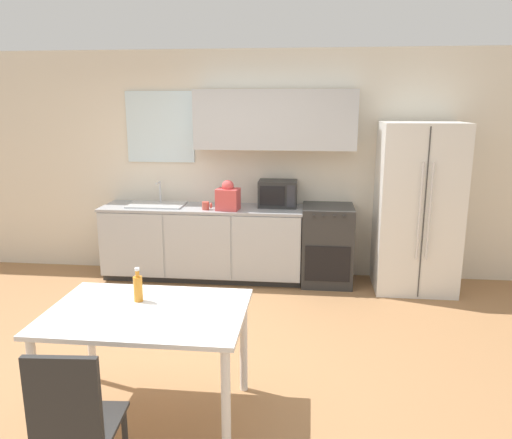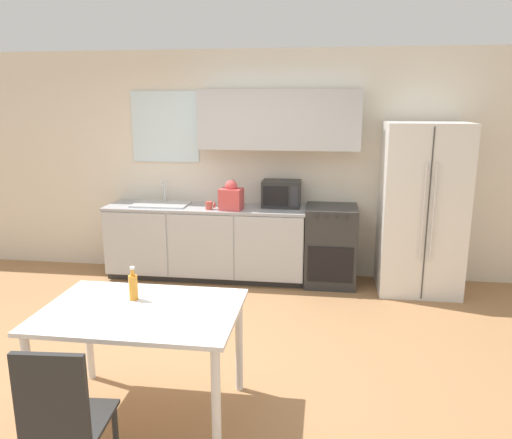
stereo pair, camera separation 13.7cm
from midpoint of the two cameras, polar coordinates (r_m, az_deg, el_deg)
The scene contains 12 objects.
ground_plane at distance 4.52m, azimuth -7.50°, elevation -14.49°, with size 12.00×12.00×0.00m, color #9E7047.
wall_back at distance 6.07m, azimuth -2.55°, elevation 7.13°, with size 12.00×0.38×2.70m.
kitchen_counter at distance 6.06m, azimuth -6.74°, elevation -2.60°, with size 2.39×0.61×0.89m.
oven_range at distance 5.91m, azimuth 7.47°, elevation -2.90°, with size 0.59×0.61×0.93m.
refrigerator at distance 5.84m, azimuth 17.29°, elevation 1.29°, with size 0.88×0.76×1.89m.
kitchen_sink at distance 6.11m, azimuth -11.90°, elevation 1.72°, with size 0.66×0.41×0.27m.
microwave at distance 5.89m, azimuth 1.84°, elevation 2.97°, with size 0.45×0.32×0.31m.
coffee_mug at distance 5.77m, azimuth -6.39°, elevation 1.57°, with size 0.11×0.08×0.09m.
grocery_bag_0 at distance 5.73m, azimuth -3.95°, elevation 2.57°, with size 0.27×0.24×0.35m.
dining_table at distance 3.43m, azimuth -13.48°, elevation -11.55°, with size 1.29×0.90×0.78m.
dining_chair_near at distance 2.88m, azimuth -21.58°, elevation -20.51°, with size 0.43×0.43×0.93m.
drink_bottle at distance 3.51m, azimuth -14.43°, elevation -7.56°, with size 0.06×0.06×0.24m.
Camera 1 is at (0.93, -3.88, 2.10)m, focal length 35.00 mm.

